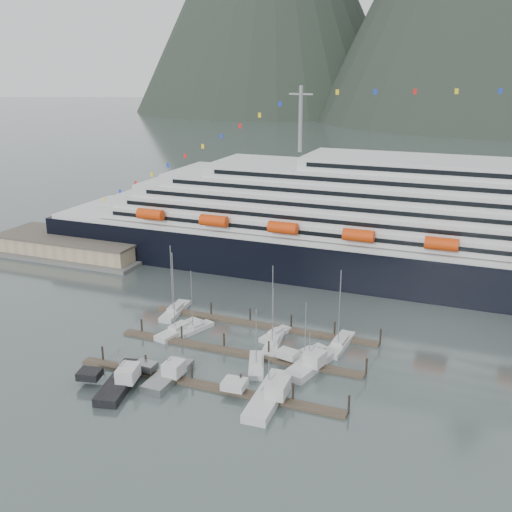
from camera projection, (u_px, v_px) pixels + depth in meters
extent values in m
plane|color=#465352|center=(255.00, 365.00, 106.56)|extent=(1600.00, 1600.00, 0.00)
cube|color=black|center=(435.00, 268.00, 145.19)|extent=(210.00, 28.00, 12.00)
cube|color=silver|center=(437.00, 242.00, 143.21)|extent=(205.80, 27.44, 1.50)
cube|color=silver|center=(460.00, 234.00, 140.66)|extent=(185.00, 26.00, 3.20)
cube|color=black|center=(456.00, 248.00, 129.06)|extent=(175.75, 0.20, 1.00)
cube|color=silver|center=(471.00, 222.00, 138.98)|extent=(180.00, 25.00, 3.20)
cube|color=black|center=(468.00, 235.00, 127.82)|extent=(171.00, 0.20, 1.00)
cube|color=silver|center=(481.00, 209.00, 137.30)|extent=(172.00, 24.00, 3.20)
cube|color=black|center=(480.00, 220.00, 126.59)|extent=(163.40, 0.20, 1.00)
cube|color=silver|center=(492.00, 196.00, 135.62)|extent=(160.00, 23.00, 3.20)
cube|color=black|center=(491.00, 206.00, 125.35)|extent=(152.00, 0.20, 1.00)
cube|color=silver|center=(504.00, 183.00, 133.97)|extent=(140.00, 22.00, 3.00)
cube|color=black|center=(504.00, 192.00, 124.15)|extent=(133.00, 0.20, 1.00)
cylinder|color=gray|center=(300.00, 119.00, 147.10)|extent=(1.00, 1.00, 16.00)
cylinder|color=#E43D0C|center=(150.00, 214.00, 153.41)|extent=(7.00, 2.80, 2.80)
cylinder|color=#E43D0C|center=(214.00, 221.00, 147.06)|extent=(7.00, 2.80, 2.80)
cylinder|color=#E43D0C|center=(283.00, 228.00, 140.71)|extent=(7.00, 2.80, 2.80)
cylinder|color=#E43D0C|center=(358.00, 235.00, 134.36)|extent=(7.00, 2.80, 2.80)
cylinder|color=#E43D0C|center=(442.00, 244.00, 128.02)|extent=(7.00, 2.80, 2.80)
cube|color=#595956|center=(74.00, 253.00, 169.03)|extent=(46.00, 20.00, 1.20)
cube|color=tan|center=(73.00, 246.00, 168.36)|extent=(42.00, 16.00, 5.00)
cube|color=#595147|center=(73.00, 237.00, 167.53)|extent=(43.00, 17.00, 0.60)
cube|color=#44372C|center=(205.00, 385.00, 99.40)|extent=(48.00, 2.00, 0.50)
cylinder|color=black|center=(103.00, 355.00, 107.43)|extent=(0.36, 0.36, 3.20)
cylinder|color=black|center=(146.00, 363.00, 104.25)|extent=(0.36, 0.36, 3.20)
cylinder|color=black|center=(192.00, 373.00, 101.08)|extent=(0.36, 0.36, 3.20)
cylinder|color=black|center=(241.00, 383.00, 97.90)|extent=(0.36, 0.36, 3.20)
cylinder|color=black|center=(293.00, 393.00, 94.73)|extent=(0.36, 0.36, 3.20)
cylinder|color=black|center=(349.00, 405.00, 91.56)|extent=(0.36, 0.36, 3.20)
cube|color=#44372C|center=(236.00, 352.00, 110.90)|extent=(48.00, 2.00, 0.50)
cylinder|color=black|center=(142.00, 327.00, 118.93)|extent=(0.36, 0.36, 3.20)
cylinder|color=black|center=(182.00, 334.00, 115.76)|extent=(0.36, 0.36, 3.20)
cylinder|color=black|center=(224.00, 341.00, 112.58)|extent=(0.36, 0.36, 3.20)
cylinder|color=black|center=(269.00, 349.00, 109.41)|extent=(0.36, 0.36, 3.20)
cylinder|color=black|center=(316.00, 358.00, 106.23)|extent=(0.36, 0.36, 3.20)
cylinder|color=black|center=(366.00, 367.00, 103.06)|extent=(0.36, 0.36, 3.20)
cube|color=#44372C|center=(262.00, 325.00, 122.40)|extent=(48.00, 2.00, 0.50)
cylinder|color=black|center=(174.00, 304.00, 130.43)|extent=(0.36, 0.36, 3.20)
cylinder|color=black|center=(211.00, 310.00, 127.26)|extent=(0.36, 0.36, 3.20)
cylinder|color=black|center=(250.00, 316.00, 124.08)|extent=(0.36, 0.36, 3.20)
cylinder|color=black|center=(291.00, 322.00, 120.91)|extent=(0.36, 0.36, 3.20)
cylinder|color=black|center=(335.00, 329.00, 117.74)|extent=(0.36, 0.36, 3.20)
cylinder|color=black|center=(380.00, 337.00, 114.56)|extent=(0.36, 0.36, 3.20)
cube|color=silver|center=(196.00, 329.00, 120.42)|extent=(4.96, 8.39, 1.26)
cube|color=silver|center=(196.00, 326.00, 120.18)|extent=(2.66, 3.27, 0.72)
cylinder|color=gray|center=(192.00, 300.00, 117.83)|extent=(0.14, 0.14, 12.16)
cube|color=silver|center=(179.00, 331.00, 119.63)|extent=(5.58, 11.82, 1.60)
cube|color=silver|center=(179.00, 326.00, 119.30)|extent=(3.16, 4.43, 0.92)
cylinder|color=gray|center=(174.00, 292.00, 116.06)|extent=(0.18, 0.18, 16.01)
cube|color=silver|center=(256.00, 366.00, 105.71)|extent=(5.74, 9.85, 1.41)
cube|color=silver|center=(256.00, 362.00, 105.44)|extent=(3.04, 3.83, 0.80)
cylinder|color=gray|center=(256.00, 338.00, 103.00)|extent=(0.16, 0.16, 10.54)
cube|color=silver|center=(273.00, 344.00, 114.00)|extent=(4.47, 11.46, 1.42)
cube|color=silver|center=(273.00, 340.00, 113.72)|extent=(2.66, 4.20, 0.81)
cylinder|color=gray|center=(273.00, 305.00, 110.39)|extent=(0.16, 0.16, 15.54)
cube|color=silver|center=(175.00, 312.00, 128.79)|extent=(4.08, 11.40, 1.56)
cube|color=silver|center=(175.00, 308.00, 128.47)|extent=(2.64, 4.12, 0.89)
cylinder|color=gray|center=(172.00, 279.00, 125.31)|extent=(0.18, 0.18, 14.60)
cube|color=silver|center=(275.00, 335.00, 117.76)|extent=(4.36, 8.36, 1.25)
cube|color=silver|center=(275.00, 332.00, 117.52)|extent=(2.47, 3.18, 0.71)
cylinder|color=gray|center=(273.00, 312.00, 115.53)|extent=(0.14, 0.14, 9.56)
cube|color=silver|center=(340.00, 346.00, 113.49)|extent=(3.58, 11.41, 1.50)
cube|color=silver|center=(340.00, 341.00, 113.20)|extent=(2.42, 4.08, 0.86)
cylinder|color=gray|center=(340.00, 308.00, 110.06)|extent=(0.17, 0.17, 14.78)
cube|color=silver|center=(308.00, 355.00, 109.68)|extent=(5.87, 9.00, 1.36)
cube|color=silver|center=(308.00, 351.00, 109.42)|extent=(3.02, 3.58, 0.78)
cylinder|color=gray|center=(305.00, 328.00, 107.37)|extent=(0.16, 0.16, 10.11)
cube|color=black|center=(121.00, 384.00, 99.59)|extent=(6.93, 14.61, 2.17)
cube|color=black|center=(90.00, 374.00, 99.96)|extent=(4.28, 3.84, 1.30)
cube|color=silver|center=(128.00, 373.00, 98.73)|extent=(3.90, 4.80, 2.38)
cube|color=black|center=(128.00, 369.00, 98.47)|extent=(3.62, 4.47, 0.54)
cylinder|color=gray|center=(119.00, 363.00, 98.38)|extent=(0.17, 0.17, 5.42)
cube|color=gray|center=(168.00, 378.00, 101.56)|extent=(3.96, 11.70, 2.12)
cube|color=gray|center=(146.00, 366.00, 102.76)|extent=(3.64, 2.61, 1.27)
cube|color=silver|center=(174.00, 368.00, 100.50)|extent=(3.01, 3.53, 2.33)
cube|color=black|center=(174.00, 364.00, 100.24)|extent=(2.80, 3.30, 0.53)
cylinder|color=gray|center=(167.00, 357.00, 100.38)|extent=(0.17, 0.17, 5.30)
cube|color=silver|center=(269.00, 398.00, 95.40)|extent=(4.69, 15.53, 2.19)
cube|color=silver|center=(234.00, 384.00, 96.78)|extent=(3.89, 3.56, 1.32)
cube|color=silver|center=(278.00, 388.00, 94.26)|extent=(3.29, 4.75, 2.41)
cube|color=black|center=(278.00, 383.00, 94.00)|extent=(3.06, 4.43, 0.55)
cylinder|color=gray|center=(269.00, 376.00, 94.17)|extent=(0.18, 0.18, 5.48)
cube|color=silver|center=(309.00, 367.00, 105.06)|extent=(6.41, 12.22, 2.12)
cube|color=silver|center=(288.00, 354.00, 107.08)|extent=(4.10, 3.33, 1.27)
cube|color=silver|center=(315.00, 359.00, 103.79)|extent=(3.70, 4.09, 2.33)
cube|color=black|center=(315.00, 354.00, 103.53)|extent=(3.44, 3.81, 0.53)
cylinder|color=gray|center=(309.00, 347.00, 103.88)|extent=(0.17, 0.17, 5.30)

